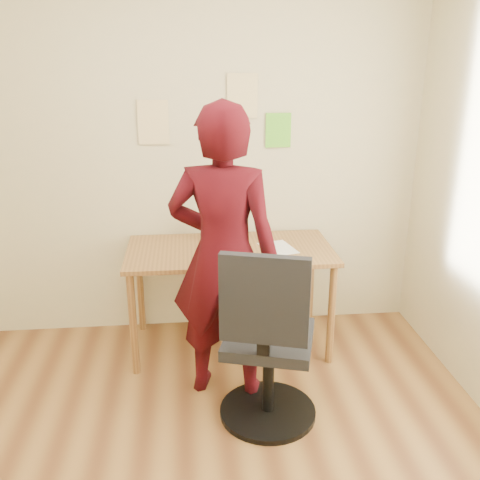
{
  "coord_description": "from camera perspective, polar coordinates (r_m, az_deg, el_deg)",
  "views": [
    {
      "loc": [
        0.06,
        -2.03,
        1.99
      ],
      "look_at": [
        0.36,
        0.95,
        0.95
      ],
      "focal_mm": 40.0,
      "sensor_mm": 36.0,
      "label": 1
    }
  ],
  "objects": [
    {
      "name": "wall_note_left",
      "position": [
        3.8,
        -9.23,
        12.28
      ],
      "size": [
        0.21,
        0.0,
        0.3
      ],
      "primitive_type": "cube",
      "color": "#EED18E",
      "rests_on": "room"
    },
    {
      "name": "room",
      "position": [
        2.13,
        -7.03,
        1.47
      ],
      "size": [
        3.58,
        3.58,
        2.78
      ],
      "color": "brown",
      "rests_on": "ground"
    },
    {
      "name": "phone",
      "position": [
        3.5,
        3.36,
        -1.75
      ],
      "size": [
        0.1,
        0.13,
        0.01
      ],
      "rotation": [
        0.0,
        0.0,
        0.49
      ],
      "color": "black",
      "rests_on": "desk"
    },
    {
      "name": "paper_sheet",
      "position": [
        3.66,
        4.07,
        -0.85
      ],
      "size": [
        0.26,
        0.32,
        0.0
      ],
      "primitive_type": "cube",
      "rotation": [
        0.0,
        0.0,
        0.25
      ],
      "color": "white",
      "rests_on": "desk"
    },
    {
      "name": "office_chair",
      "position": [
        2.98,
        2.93,
        -11.73
      ],
      "size": [
        0.59,
        0.6,
        1.08
      ],
      "rotation": [
        0.0,
        0.0,
        -0.29
      ],
      "color": "black",
      "rests_on": "ground"
    },
    {
      "name": "desk",
      "position": [
        3.67,
        -1.09,
        -2.19
      ],
      "size": [
        1.4,
        0.7,
        0.74
      ],
      "color": "olive",
      "rests_on": "ground"
    },
    {
      "name": "laptop",
      "position": [
        3.67,
        -2.03,
        0.06
      ],
      "size": [
        0.35,
        0.32,
        0.22
      ],
      "rotation": [
        0.0,
        0.0,
        -0.21
      ],
      "color": "silver",
      "rests_on": "desk"
    },
    {
      "name": "wall_note_right",
      "position": [
        3.86,
        4.11,
        11.59
      ],
      "size": [
        0.18,
        0.0,
        0.24
      ],
      "primitive_type": "cube",
      "color": "#67D12F",
      "rests_on": "room"
    },
    {
      "name": "person",
      "position": [
        3.09,
        -1.78,
        -1.74
      ],
      "size": [
        0.74,
        0.58,
        1.78
      ],
      "primitive_type": "imported",
      "rotation": [
        0.0,
        0.0,
        2.87
      ],
      "color": "#3D080E",
      "rests_on": "ground"
    },
    {
      "name": "wall_note_mid",
      "position": [
        3.8,
        0.26,
        15.13
      ],
      "size": [
        0.21,
        0.0,
        0.3
      ],
      "primitive_type": "cube",
      "color": "#EED18E",
      "rests_on": "room"
    }
  ]
}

